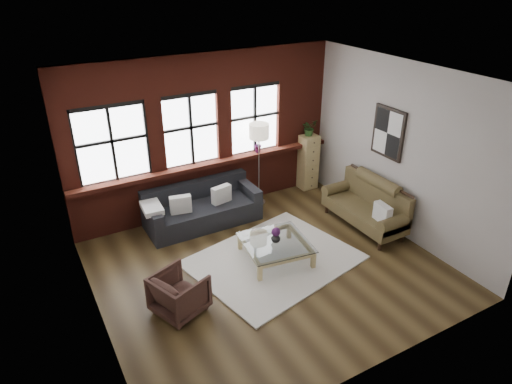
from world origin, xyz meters
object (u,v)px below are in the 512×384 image
vase (276,238)px  floor_lamp (259,161)px  coffee_table (275,251)px  drawer_chest (307,162)px  dark_sofa (202,205)px  vintage_settee (365,205)px  armchair (179,293)px

vase → floor_lamp: (0.79, 1.97, 0.52)m
vase → floor_lamp: bearing=68.1°
coffee_table → drawer_chest: 3.02m
vase → drawer_chest: drawer_chest is taller
dark_sofa → vintage_settee: (2.67, -1.65, 0.08)m
floor_lamp → coffee_table: bearing=-111.9°
vase → drawer_chest: size_ratio=0.14×
dark_sofa → floor_lamp: size_ratio=1.16×
armchair → coffee_table: (1.92, 0.43, -0.15)m
coffee_table → floor_lamp: 2.26m
drawer_chest → vintage_settee: bearing=-91.7°
dark_sofa → drawer_chest: drawer_chest is taller
coffee_table → vase: vase is taller
coffee_table → floor_lamp: floor_lamp is taller
dark_sofa → coffee_table: (0.61, -1.75, -0.23)m
armchair → drawer_chest: 4.78m
coffee_table → vintage_settee: bearing=2.8°
coffee_table → vase: (-0.00, 0.00, 0.27)m
coffee_table → vase: 0.27m
armchair → vase: armchair is taller
dark_sofa → floor_lamp: 1.52m
vintage_settee → vase: vintage_settee is taller
armchair → floor_lamp: 3.68m
floor_lamp → dark_sofa: bearing=-171.0°
vintage_settee → coffee_table: vintage_settee is taller
dark_sofa → drawer_chest: (2.73, 0.35, 0.22)m
coffee_table → vase: bearing=135.0°
dark_sofa → armchair: bearing=-121.0°
dark_sofa → coffee_table: 1.87m
dark_sofa → coffee_table: size_ratio=2.04×
coffee_table → floor_lamp: bearing=68.1°
armchair → vase: bearing=-98.5°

